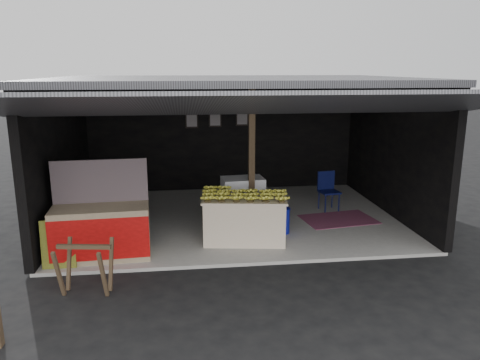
{
  "coord_description": "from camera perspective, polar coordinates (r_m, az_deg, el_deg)",
  "views": [
    {
      "loc": [
        -1.07,
        -7.13,
        3.21
      ],
      "look_at": [
        0.02,
        1.56,
        1.1
      ],
      "focal_mm": 35.0,
      "sensor_mm": 36.0,
      "label": 1
    }
  ],
  "objects": [
    {
      "name": "white_crate",
      "position": [
        9.73,
        0.34,
        -2.44
      ],
      "size": [
        0.89,
        0.65,
        0.94
      ],
      "rotation": [
        0.0,
        0.0,
        0.08
      ],
      "color": "white",
      "rests_on": "concrete_slab"
    },
    {
      "name": "banana_table",
      "position": [
        8.72,
        0.57,
        -4.69
      ],
      "size": [
        1.65,
        1.15,
        0.84
      ],
      "rotation": [
        0.0,
        0.0,
        -0.15
      ],
      "color": "silver",
      "rests_on": "concrete_slab"
    },
    {
      "name": "concrete_slab",
      "position": [
        10.2,
        -0.8,
        -4.63
      ],
      "size": [
        7.0,
        5.0,
        0.06
      ],
      "primitive_type": "cube",
      "color": "gray",
      "rests_on": "ground"
    },
    {
      "name": "shophouse",
      "position": [
        10.07,
        -1.04,
        7.21
      ],
      "size": [
        7.4,
        7.29,
        3.02
      ],
      "color": "black",
      "rests_on": "ground"
    },
    {
      "name": "neighbor_stall",
      "position": [
        8.26,
        -16.53,
        -5.81
      ],
      "size": [
        1.63,
        0.81,
        1.64
      ],
      "rotation": [
        0.0,
        0.0,
        0.06
      ],
      "color": "#998466",
      "rests_on": "concrete_slab"
    },
    {
      "name": "plastic_chair",
      "position": [
        10.75,
        10.63,
        -0.9
      ],
      "size": [
        0.47,
        0.47,
        0.87
      ],
      "rotation": [
        0.0,
        0.0,
        0.16
      ],
      "color": "#0A0F3B",
      "rests_on": "concrete_slab"
    },
    {
      "name": "sawhorse",
      "position": [
        7.16,
        -18.36,
        -9.59
      ],
      "size": [
        0.78,
        0.76,
        0.76
      ],
      "rotation": [
        0.0,
        0.0,
        -0.15
      ],
      "color": "brown",
      "rests_on": "ground"
    },
    {
      "name": "magenta_rug",
      "position": [
        10.21,
        11.92,
        -4.7
      ],
      "size": [
        1.63,
        1.21,
        0.01
      ],
      "primitive_type": "cube",
      "rotation": [
        0.0,
        0.0,
        0.15
      ],
      "color": "maroon",
      "rests_on": "concrete_slab"
    },
    {
      "name": "banana_pile",
      "position": [
        8.57,
        0.57,
        -1.5
      ],
      "size": [
        1.52,
        1.04,
        0.17
      ],
      "primitive_type": null,
      "rotation": [
        0.0,
        0.0,
        -0.15
      ],
      "color": "gold",
      "rests_on": "banana_table"
    },
    {
      "name": "green_signboard",
      "position": [
        8.08,
        -21.3,
        -7.33
      ],
      "size": [
        0.53,
        0.1,
        0.8
      ],
      "primitive_type": "cube",
      "rotation": [
        -0.08,
        0.0,
        0.0
      ],
      "color": "black",
      "rests_on": "concrete_slab"
    },
    {
      "name": "water_barrel",
      "position": [
        9.19,
        5.07,
        -5.02
      ],
      "size": [
        0.32,
        0.32,
        0.47
      ],
      "primitive_type": "cylinder",
      "color": "#0D1494",
      "rests_on": "concrete_slab"
    },
    {
      "name": "picture_frames",
      "position": [
        12.13,
        -2.89,
        7.46
      ],
      "size": [
        1.62,
        0.04,
        0.46
      ],
      "color": "black",
      "rests_on": "shophouse"
    },
    {
      "name": "ground",
      "position": [
        7.89,
        1.26,
        -10.46
      ],
      "size": [
        80.0,
        80.0,
        0.0
      ],
      "primitive_type": "plane",
      "color": "black",
      "rests_on": "ground"
    }
  ]
}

